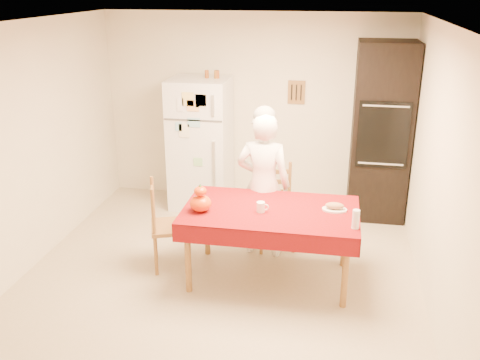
% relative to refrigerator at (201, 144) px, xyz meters
% --- Properties ---
extents(floor, '(4.50, 4.50, 0.00)m').
position_rel_refrigerator_xyz_m(floor, '(0.65, -1.88, -0.85)').
color(floor, tan).
rests_on(floor, ground).
extents(room_shell, '(4.02, 4.52, 2.51)m').
position_rel_refrigerator_xyz_m(room_shell, '(0.65, -1.88, 0.77)').
color(room_shell, beige).
rests_on(room_shell, ground).
extents(refrigerator, '(0.75, 0.74, 1.70)m').
position_rel_refrigerator_xyz_m(refrigerator, '(0.00, 0.00, 0.00)').
color(refrigerator, white).
rests_on(refrigerator, floor).
extents(oven_cabinet, '(0.70, 0.62, 2.20)m').
position_rel_refrigerator_xyz_m(oven_cabinet, '(2.28, 0.05, 0.25)').
color(oven_cabinet, black).
rests_on(oven_cabinet, floor).
extents(dining_table, '(1.70, 1.00, 0.76)m').
position_rel_refrigerator_xyz_m(dining_table, '(1.15, -1.77, -0.16)').
color(dining_table, brown).
rests_on(dining_table, floor).
extents(chair_far, '(0.51, 0.50, 0.95)m').
position_rel_refrigerator_xyz_m(chair_far, '(1.11, -1.01, -0.34)').
color(chair_far, brown).
rests_on(chair_far, floor).
extents(chair_left, '(0.52, 0.53, 0.95)m').
position_rel_refrigerator_xyz_m(chair_left, '(0.04, -1.72, -0.34)').
color(chair_left, brown).
rests_on(chair_left, floor).
extents(seated_woman, '(0.60, 0.41, 1.60)m').
position_rel_refrigerator_xyz_m(seated_woman, '(1.00, -1.23, -0.05)').
color(seated_woman, white).
rests_on(seated_woman, floor).
extents(coffee_mug, '(0.08, 0.08, 0.10)m').
position_rel_refrigerator_xyz_m(coffee_mug, '(1.06, -1.85, -0.04)').
color(coffee_mug, white).
rests_on(coffee_mug, dining_table).
extents(pumpkin_lower, '(0.21, 0.21, 0.16)m').
position_rel_refrigerator_xyz_m(pumpkin_lower, '(0.49, -1.93, -0.01)').
color(pumpkin_lower, '#E93C05').
rests_on(pumpkin_lower, dining_table).
extents(pumpkin_upper, '(0.12, 0.12, 0.09)m').
position_rel_refrigerator_xyz_m(pumpkin_upper, '(0.49, -1.93, 0.12)').
color(pumpkin_upper, '#ED4205').
rests_on(pumpkin_upper, pumpkin_lower).
extents(wine_glass, '(0.07, 0.07, 0.18)m').
position_rel_refrigerator_xyz_m(wine_glass, '(1.95, -2.06, -0.00)').
color(wine_glass, silver).
rests_on(wine_glass, dining_table).
extents(bread_plate, '(0.24, 0.24, 0.02)m').
position_rel_refrigerator_xyz_m(bread_plate, '(1.76, -1.69, -0.08)').
color(bread_plate, white).
rests_on(bread_plate, dining_table).
extents(bread_loaf, '(0.18, 0.10, 0.06)m').
position_rel_refrigerator_xyz_m(bread_loaf, '(1.76, -1.69, -0.04)').
color(bread_loaf, '#A88653').
rests_on(bread_loaf, bread_plate).
extents(spice_jar_left, '(0.05, 0.05, 0.10)m').
position_rel_refrigerator_xyz_m(spice_jar_left, '(0.09, 0.05, 0.90)').
color(spice_jar_left, brown).
rests_on(spice_jar_left, refrigerator).
extents(spice_jar_mid, '(0.05, 0.05, 0.10)m').
position_rel_refrigerator_xyz_m(spice_jar_mid, '(0.23, 0.05, 0.90)').
color(spice_jar_mid, brown).
rests_on(spice_jar_mid, refrigerator).
extents(spice_jar_right, '(0.05, 0.05, 0.10)m').
position_rel_refrigerator_xyz_m(spice_jar_right, '(0.21, 0.05, 0.90)').
color(spice_jar_right, '#975C1B').
rests_on(spice_jar_right, refrigerator).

